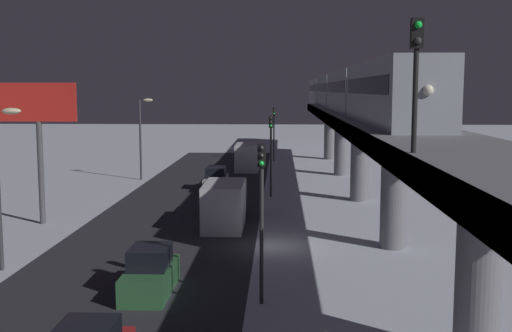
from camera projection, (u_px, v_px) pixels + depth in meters
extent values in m
plane|color=silver|center=(271.00, 246.00, 34.18)|extent=(240.00, 240.00, 0.00)
cube|color=#28282D|center=(155.00, 245.00, 34.42)|extent=(11.00, 101.34, 0.01)
cube|color=slate|center=(395.00, 133.00, 33.18)|extent=(5.00, 101.34, 0.80)
cube|color=#38383D|center=(350.00, 133.00, 33.27)|extent=(0.24, 99.32, 0.80)
cylinder|color=slate|center=(330.00, 136.00, 76.66)|extent=(1.40, 1.40, 5.78)
cylinder|color=slate|center=(341.00, 146.00, 62.30)|extent=(1.40, 1.40, 5.78)
cylinder|color=slate|center=(360.00, 163.00, 47.94)|extent=(1.40, 1.40, 5.78)
cylinder|color=slate|center=(394.00, 195.00, 33.58)|extent=(1.40, 1.40, 5.78)
cylinder|color=slate|center=(479.00, 273.00, 19.22)|extent=(1.40, 1.40, 5.78)
cube|color=#999EA8|center=(390.00, 93.00, 34.88)|extent=(2.90, 18.00, 3.40)
cube|color=black|center=(390.00, 86.00, 34.83)|extent=(2.94, 16.20, 0.90)
cube|color=#999EA8|center=(352.00, 92.00, 53.33)|extent=(2.90, 18.00, 3.40)
cube|color=black|center=(352.00, 87.00, 53.28)|extent=(2.94, 16.20, 0.90)
cube|color=#999EA8|center=(333.00, 91.00, 71.78)|extent=(2.90, 18.00, 3.40)
cube|color=black|center=(334.00, 88.00, 71.73)|extent=(2.94, 16.20, 0.90)
cube|color=#999EA8|center=(323.00, 91.00, 90.23)|extent=(2.90, 18.00, 3.40)
cube|color=black|center=(323.00, 88.00, 90.18)|extent=(2.94, 16.20, 0.90)
sphere|color=white|center=(428.00, 90.00, 25.88)|extent=(0.44, 0.44, 0.44)
cylinder|color=black|center=(415.00, 100.00, 18.79)|extent=(0.16, 0.16, 3.20)
cube|color=black|center=(417.00, 33.00, 18.56)|extent=(0.36, 0.28, 0.90)
sphere|color=#19F23F|center=(418.00, 25.00, 18.37)|extent=(0.22, 0.22, 0.22)
sphere|color=#333333|center=(418.00, 41.00, 18.43)|extent=(0.22, 0.22, 0.22)
cube|color=#2D6038|center=(150.00, 280.00, 26.33)|extent=(1.80, 4.33, 1.10)
cube|color=black|center=(150.00, 257.00, 26.21)|extent=(1.58, 2.08, 0.87)
cube|color=#B2B2B7|center=(216.00, 183.00, 53.34)|extent=(1.80, 4.64, 1.10)
cube|color=black|center=(216.00, 172.00, 53.22)|extent=(1.58, 2.23, 0.87)
cube|color=black|center=(229.00, 198.00, 42.40)|extent=(2.30, 2.20, 2.40)
cube|color=silver|center=(224.00, 205.00, 38.60)|extent=(2.40, 5.00, 2.80)
cube|color=#B2B2B7|center=(249.00, 155.00, 69.71)|extent=(2.30, 2.20, 2.40)
cube|color=silver|center=(247.00, 157.00, 65.91)|extent=(2.40, 5.00, 2.80)
cylinder|color=#2D2D2D|center=(262.00, 236.00, 24.74)|extent=(0.16, 0.16, 5.50)
cube|color=black|center=(262.00, 155.00, 24.35)|extent=(0.32, 0.32, 0.90)
sphere|color=black|center=(262.00, 148.00, 24.14)|extent=(0.20, 0.20, 0.20)
sphere|color=black|center=(262.00, 156.00, 24.18)|extent=(0.20, 0.20, 0.20)
sphere|color=#19E53F|center=(261.00, 163.00, 24.21)|extent=(0.20, 0.20, 0.20)
cylinder|color=#2D2D2D|center=(271.00, 162.00, 49.64)|extent=(0.16, 0.16, 5.50)
cube|color=black|center=(271.00, 122.00, 49.26)|extent=(0.32, 0.32, 0.90)
sphere|color=black|center=(271.00, 118.00, 49.04)|extent=(0.20, 0.20, 0.20)
sphere|color=black|center=(271.00, 122.00, 49.08)|extent=(0.20, 0.20, 0.20)
sphere|color=#19E53F|center=(271.00, 126.00, 49.11)|extent=(0.20, 0.20, 0.20)
cylinder|color=#2D2D2D|center=(274.00, 138.00, 74.55)|extent=(0.16, 0.16, 5.50)
cube|color=black|center=(274.00, 111.00, 74.16)|extent=(0.32, 0.32, 0.90)
sphere|color=black|center=(274.00, 109.00, 73.94)|extent=(0.20, 0.20, 0.20)
sphere|color=black|center=(274.00, 111.00, 73.98)|extent=(0.20, 0.20, 0.20)
sphere|color=#19E53F|center=(274.00, 114.00, 74.02)|extent=(0.20, 0.20, 0.20)
cylinder|color=#4C4C51|center=(41.00, 173.00, 39.61)|extent=(0.36, 0.36, 6.50)
cube|color=red|center=(38.00, 102.00, 39.07)|extent=(4.80, 0.30, 2.40)
ellipsoid|color=#F4E5B2|center=(11.00, 111.00, 28.76)|extent=(0.90, 0.44, 0.30)
cylinder|color=#38383D|center=(140.00, 140.00, 59.00)|extent=(0.20, 0.20, 7.50)
ellipsoid|color=#F4E5B2|center=(148.00, 100.00, 58.52)|extent=(0.90, 0.44, 0.30)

